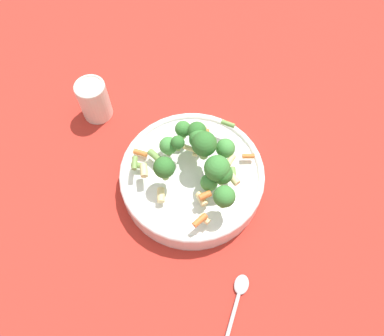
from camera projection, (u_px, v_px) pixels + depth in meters
name	position (u px, v px, depth m)	size (l,w,h in m)	color
ground_plane	(192.00, 183.00, 0.77)	(3.00, 3.00, 0.00)	#B72D23
bowl	(192.00, 177.00, 0.74)	(0.28, 0.28, 0.05)	white
pasta_salad	(201.00, 158.00, 0.68)	(0.22, 0.21, 0.09)	#8CB766
cup	(94.00, 100.00, 0.81)	(0.07, 0.07, 0.09)	silver
spoon	(236.00, 306.00, 0.65)	(0.11, 0.16, 0.01)	silver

